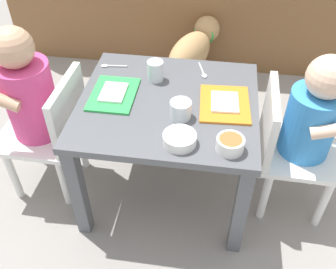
# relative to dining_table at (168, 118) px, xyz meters

# --- Properties ---
(ground_plane) EXTENTS (7.00, 7.00, 0.00)m
(ground_plane) POSITION_rel_dining_table_xyz_m (0.00, 0.00, -0.36)
(ground_plane) COLOR gray
(dining_table) EXTENTS (0.59, 0.54, 0.43)m
(dining_table) POSITION_rel_dining_table_xyz_m (0.00, 0.00, 0.00)
(dining_table) COLOR #515459
(dining_table) RESTS_ON ground
(seated_child_left) EXTENTS (0.29, 0.29, 0.67)m
(seated_child_left) POSITION_rel_dining_table_xyz_m (-0.46, -0.04, 0.06)
(seated_child_left) COLOR white
(seated_child_left) RESTS_ON ground
(seated_child_right) EXTENTS (0.29, 0.29, 0.63)m
(seated_child_right) POSITION_rel_dining_table_xyz_m (0.46, 0.00, 0.04)
(seated_child_right) COLOR white
(seated_child_right) RESTS_ON ground
(dog) EXTENTS (0.27, 0.45, 0.34)m
(dog) POSITION_rel_dining_table_xyz_m (0.02, 0.69, -0.13)
(dog) COLOR tan
(dog) RESTS_ON ground
(food_tray_left) EXTENTS (0.15, 0.20, 0.02)m
(food_tray_left) POSITION_rel_dining_table_xyz_m (-0.19, 0.01, 0.08)
(food_tray_left) COLOR green
(food_tray_left) RESTS_ON dining_table
(food_tray_right) EXTENTS (0.17, 0.21, 0.02)m
(food_tray_right) POSITION_rel_dining_table_xyz_m (0.19, 0.01, 0.08)
(food_tray_right) COLOR orange
(food_tray_right) RESTS_ON dining_table
(water_cup_left) EXTENTS (0.07, 0.07, 0.06)m
(water_cup_left) POSITION_rel_dining_table_xyz_m (0.05, -0.07, 0.10)
(water_cup_left) COLOR white
(water_cup_left) RESTS_ON dining_table
(water_cup_right) EXTENTS (0.06, 0.06, 0.07)m
(water_cup_right) POSITION_rel_dining_table_xyz_m (-0.06, 0.12, 0.10)
(water_cup_right) COLOR white
(water_cup_right) RESTS_ON dining_table
(veggie_bowl_far) EXTENTS (0.08, 0.08, 0.04)m
(veggie_bowl_far) POSITION_rel_dining_table_xyz_m (0.21, -0.20, 0.09)
(veggie_bowl_far) COLOR white
(veggie_bowl_far) RESTS_ON dining_table
(cereal_bowl_right_side) EXTENTS (0.10, 0.10, 0.03)m
(cereal_bowl_right_side) POSITION_rel_dining_table_xyz_m (0.06, -0.20, 0.09)
(cereal_bowl_right_side) COLOR white
(cereal_bowl_right_side) RESTS_ON dining_table
(spoon_by_left_tray) EXTENTS (0.04, 0.10, 0.01)m
(spoon_by_left_tray) POSITION_rel_dining_table_xyz_m (0.10, 0.19, 0.08)
(spoon_by_left_tray) COLOR silver
(spoon_by_left_tray) RESTS_ON dining_table
(spoon_by_right_tray) EXTENTS (0.10, 0.02, 0.01)m
(spoon_by_right_tray) POSITION_rel_dining_table_xyz_m (-0.24, 0.18, 0.08)
(spoon_by_right_tray) COLOR silver
(spoon_by_right_tray) RESTS_ON dining_table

